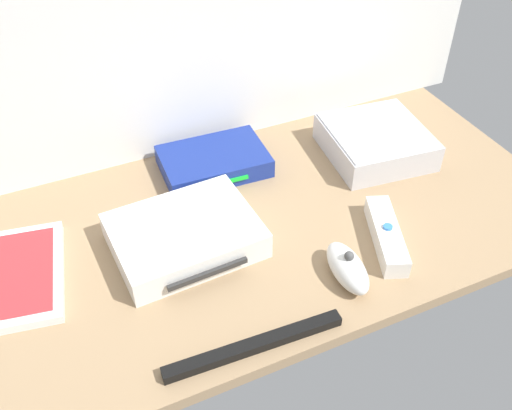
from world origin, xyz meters
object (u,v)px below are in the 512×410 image
(sensor_bar, at_px, (254,345))
(remote_nunchuk, at_px, (347,268))
(game_case, at_px, (13,277))
(network_router, at_px, (214,161))
(remote_wand, at_px, (386,235))
(game_console, at_px, (186,237))
(mini_computer, at_px, (376,141))

(sensor_bar, bearing_deg, remote_nunchuk, 20.89)
(game_case, xyz_separation_m, sensor_bar, (0.26, -0.25, -0.00))
(network_router, bearing_deg, game_case, -157.82)
(sensor_bar, bearing_deg, remote_wand, 22.22)
(game_console, relative_size, network_router, 1.17)
(mini_computer, height_order, remote_wand, mini_computer)
(mini_computer, distance_m, remote_wand, 0.23)
(game_console, xyz_separation_m, network_router, (0.11, 0.16, -0.00))
(game_console, height_order, network_router, game_console)
(network_router, bearing_deg, mini_computer, -12.37)
(remote_nunchuk, xyz_separation_m, sensor_bar, (-0.17, -0.06, -0.01))
(game_console, height_order, game_case, game_console)
(remote_wand, distance_m, sensor_bar, 0.28)
(mini_computer, bearing_deg, game_console, -167.43)
(network_router, distance_m, sensor_bar, 0.38)
(sensor_bar, bearing_deg, mini_computer, 40.94)
(game_case, distance_m, sensor_bar, 0.36)
(network_router, bearing_deg, remote_wand, -55.62)
(mini_computer, xyz_separation_m, network_router, (-0.28, 0.08, -0.01))
(game_console, height_order, mini_computer, mini_computer)
(mini_computer, relative_size, network_router, 1.01)
(mini_computer, bearing_deg, network_router, 164.77)
(game_case, bearing_deg, sensor_bar, -33.27)
(network_router, height_order, remote_wand, same)
(game_case, height_order, remote_nunchuk, remote_nunchuk)
(game_case, xyz_separation_m, remote_wand, (0.52, -0.15, 0.01))
(game_case, bearing_deg, game_console, 0.62)
(game_case, relative_size, sensor_bar, 0.88)
(mini_computer, distance_m, sensor_bar, 0.47)
(mini_computer, relative_size, remote_nunchuk, 1.81)
(game_console, bearing_deg, mini_computer, 9.70)
(game_console, bearing_deg, network_router, 53.65)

